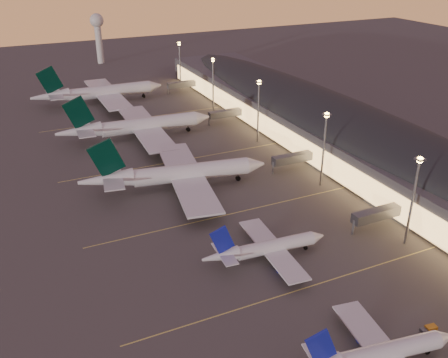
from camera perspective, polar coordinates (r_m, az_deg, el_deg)
ground at (r=127.19m, az=7.94°, el=-11.00°), size 700.00×700.00×0.00m
airliner_narrow_south at (r=106.03m, az=16.98°, el=-18.63°), size 35.14×31.68×12.56m
airliner_narrow_north at (r=131.11m, az=4.76°, el=-7.87°), size 34.67×31.04×12.38m
airliner_wide_near at (r=166.58m, az=-5.53°, el=0.56°), size 62.71×57.80×20.10m
airliner_wide_mid at (r=212.44m, az=-9.96°, el=5.97°), size 65.12×59.32×20.84m
airliner_wide_far at (r=265.47m, az=-14.06°, el=9.57°), size 66.25×60.05×21.28m
terminal_building at (r=208.43m, az=11.86°, el=6.42°), size 56.35×255.00×17.46m
light_masts at (r=185.80m, az=6.96°, el=7.28°), size 2.20×217.20×25.90m
radar_tower at (r=355.01m, az=-14.24°, el=16.18°), size 9.00×9.00×32.50m
lane_markings at (r=156.57m, az=0.11°, el=-3.16°), size 90.00×180.36×0.00m
baggage_tug_b at (r=119.40m, az=22.39°, el=-15.54°), size 3.82×1.93×1.10m
baggage_tug_c at (r=141.84m, az=9.63°, el=-6.68°), size 3.46×2.67×0.97m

